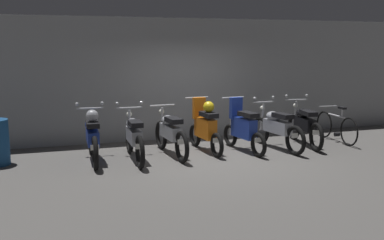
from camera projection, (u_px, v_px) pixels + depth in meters
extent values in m
plane|color=#565451|center=(216.00, 159.00, 9.13)|extent=(80.00, 80.00, 0.00)
cube|color=gray|center=(183.00, 79.00, 11.12)|extent=(16.00, 0.30, 2.99)
torus|color=black|center=(91.00, 139.00, 9.51)|extent=(0.11, 0.65, 0.65)
torus|color=black|center=(95.00, 153.00, 8.28)|extent=(0.11, 0.65, 0.65)
cube|color=#1E389E|center=(92.00, 136.00, 8.86)|extent=(0.24, 0.84, 0.28)
ellipsoid|color=#1E389E|center=(92.00, 124.00, 8.97)|extent=(0.27, 0.45, 0.22)
cube|color=black|center=(93.00, 124.00, 8.64)|extent=(0.25, 0.53, 0.10)
cylinder|color=#B7BABF|center=(90.00, 108.00, 9.30)|extent=(0.56, 0.05, 0.04)
sphere|color=#B7BABF|center=(77.00, 104.00, 9.21)|extent=(0.07, 0.07, 0.07)
sphere|color=#B7BABF|center=(102.00, 103.00, 9.35)|extent=(0.07, 0.07, 0.07)
cylinder|color=#B7BABF|center=(90.00, 125.00, 9.41)|extent=(0.06, 0.16, 0.65)
sphere|color=silver|center=(90.00, 115.00, 9.37)|extent=(0.12, 0.12, 0.12)
cube|color=white|center=(95.00, 148.00, 8.29)|extent=(0.16, 0.02, 0.10)
sphere|color=#9EA0A8|center=(92.00, 116.00, 8.62)|extent=(0.24, 0.24, 0.24)
torus|color=black|center=(129.00, 138.00, 9.59)|extent=(0.10, 0.65, 0.65)
torus|color=black|center=(140.00, 152.00, 8.36)|extent=(0.10, 0.65, 0.65)
cube|color=#9EA0A8|center=(134.00, 136.00, 8.94)|extent=(0.23, 0.84, 0.28)
ellipsoid|color=#9EA0A8|center=(133.00, 124.00, 9.05)|extent=(0.27, 0.44, 0.22)
cube|color=black|center=(135.00, 124.00, 8.73)|extent=(0.25, 0.52, 0.10)
cylinder|color=#B7BABF|center=(129.00, 108.00, 9.38)|extent=(0.56, 0.05, 0.04)
sphere|color=#B7BABF|center=(117.00, 104.00, 9.29)|extent=(0.07, 0.07, 0.07)
sphere|color=#B7BABF|center=(141.00, 103.00, 9.43)|extent=(0.07, 0.07, 0.07)
cylinder|color=#B7BABF|center=(129.00, 124.00, 9.49)|extent=(0.06, 0.16, 0.65)
sphere|color=silver|center=(129.00, 114.00, 9.45)|extent=(0.12, 0.12, 0.12)
cube|color=white|center=(140.00, 147.00, 8.37)|extent=(0.16, 0.01, 0.10)
torus|color=black|center=(161.00, 135.00, 9.96)|extent=(0.14, 0.66, 0.65)
torus|color=black|center=(182.00, 147.00, 8.78)|extent=(0.14, 0.66, 0.65)
cube|color=#9EA0A8|center=(171.00, 132.00, 9.34)|extent=(0.29, 0.85, 0.28)
ellipsoid|color=#9EA0A8|center=(168.00, 120.00, 9.45)|extent=(0.30, 0.46, 0.22)
cube|color=black|center=(174.00, 120.00, 9.13)|extent=(0.28, 0.54, 0.10)
cylinder|color=#B7BABF|center=(162.00, 105.00, 9.76)|extent=(0.56, 0.08, 0.04)
cylinder|color=#B7BABF|center=(162.00, 121.00, 9.86)|extent=(0.07, 0.16, 0.65)
sphere|color=silver|center=(162.00, 112.00, 9.83)|extent=(0.12, 0.12, 0.12)
cube|color=white|center=(181.00, 142.00, 8.79)|extent=(0.16, 0.03, 0.10)
torus|color=black|center=(195.00, 135.00, 10.24)|extent=(0.14, 0.54, 0.53)
torus|color=black|center=(217.00, 145.00, 9.20)|extent=(0.14, 0.54, 0.53)
cube|color=orange|center=(205.00, 128.00, 9.67)|extent=(0.29, 0.75, 0.44)
cube|color=orange|center=(199.00, 108.00, 9.92)|extent=(0.29, 0.15, 0.48)
cube|color=black|center=(209.00, 115.00, 9.47)|extent=(0.29, 0.54, 0.10)
cylinder|color=#B7BABF|center=(197.00, 98.00, 10.01)|extent=(0.56, 0.09, 0.04)
cylinder|color=#B7BABF|center=(196.00, 118.00, 10.13)|extent=(0.07, 0.15, 0.85)
sphere|color=silver|center=(196.00, 104.00, 10.08)|extent=(0.12, 0.12, 0.12)
cube|color=white|center=(216.00, 140.00, 9.20)|extent=(0.16, 0.03, 0.10)
sphere|color=gold|center=(209.00, 107.00, 9.45)|extent=(0.24, 0.24, 0.24)
torus|color=black|center=(230.00, 135.00, 10.25)|extent=(0.16, 0.54, 0.53)
torus|color=black|center=(259.00, 145.00, 9.23)|extent=(0.16, 0.54, 0.53)
cube|color=#1E389E|center=(244.00, 128.00, 9.69)|extent=(0.32, 0.76, 0.44)
cube|color=#1E389E|center=(236.00, 108.00, 9.93)|extent=(0.29, 0.16, 0.48)
cube|color=black|center=(248.00, 114.00, 9.50)|extent=(0.31, 0.55, 0.10)
cylinder|color=#B7BABF|center=(233.00, 98.00, 10.02)|extent=(0.56, 0.12, 0.04)
cylinder|color=#B7BABF|center=(232.00, 118.00, 10.14)|extent=(0.08, 0.15, 0.85)
sphere|color=silver|center=(232.00, 104.00, 10.08)|extent=(0.12, 0.12, 0.12)
cube|color=white|center=(258.00, 140.00, 9.23)|extent=(0.16, 0.03, 0.10)
torus|color=black|center=(261.00, 130.00, 10.54)|extent=(0.18, 0.66, 0.65)
torus|color=black|center=(295.00, 141.00, 9.38)|extent=(0.18, 0.66, 0.65)
cube|color=#9EA0A8|center=(277.00, 127.00, 9.93)|extent=(0.33, 0.85, 0.28)
ellipsoid|color=#9EA0A8|center=(273.00, 116.00, 10.03)|extent=(0.32, 0.47, 0.22)
cube|color=black|center=(283.00, 116.00, 9.72)|extent=(0.31, 0.55, 0.10)
cylinder|color=#B7BABF|center=(264.00, 102.00, 10.33)|extent=(0.56, 0.11, 0.04)
sphere|color=#B7BABF|center=(255.00, 98.00, 10.20)|extent=(0.07, 0.07, 0.07)
sphere|color=#B7BABF|center=(273.00, 97.00, 10.42)|extent=(0.07, 0.07, 0.07)
cylinder|color=#B7BABF|center=(262.00, 117.00, 10.44)|extent=(0.08, 0.17, 0.65)
sphere|color=silver|center=(262.00, 108.00, 10.40)|extent=(0.12, 0.12, 0.12)
cube|color=white|center=(295.00, 136.00, 9.39)|extent=(0.16, 0.03, 0.10)
torus|color=black|center=(294.00, 127.00, 10.99)|extent=(0.19, 0.66, 0.65)
torus|color=black|center=(316.00, 137.00, 9.73)|extent=(0.19, 0.66, 0.65)
cube|color=black|center=(305.00, 124.00, 10.33)|extent=(0.34, 0.86, 0.28)
ellipsoid|color=black|center=(302.00, 113.00, 10.45)|extent=(0.32, 0.47, 0.22)
cube|color=black|center=(309.00, 113.00, 10.11)|extent=(0.32, 0.55, 0.10)
cylinder|color=#B7BABF|center=(297.00, 100.00, 10.78)|extent=(0.56, 0.12, 0.04)
sphere|color=#B7BABF|center=(287.00, 96.00, 10.72)|extent=(0.07, 0.07, 0.07)
sphere|color=#B7BABF|center=(307.00, 95.00, 10.80)|extent=(0.07, 0.07, 0.07)
cylinder|color=#B7BABF|center=(295.00, 114.00, 10.89)|extent=(0.08, 0.17, 0.65)
sphere|color=silver|center=(295.00, 106.00, 10.85)|extent=(0.12, 0.12, 0.12)
cube|color=white|center=(316.00, 132.00, 9.74)|extent=(0.16, 0.04, 0.10)
torus|color=black|center=(324.00, 124.00, 11.26)|extent=(0.07, 0.68, 0.68)
torus|color=black|center=(349.00, 132.00, 10.26)|extent=(0.07, 0.68, 0.68)
cylinder|color=silver|center=(337.00, 116.00, 10.71)|extent=(0.06, 0.68, 0.04)
cylinder|color=silver|center=(342.00, 113.00, 10.49)|extent=(0.03, 0.03, 0.22)
cube|color=black|center=(342.00, 108.00, 10.47)|extent=(0.11, 0.22, 0.05)
cylinder|color=#B7BABF|center=(328.00, 106.00, 11.06)|extent=(0.50, 0.05, 0.03)
cylinder|color=black|center=(337.00, 134.00, 10.73)|extent=(0.12, 0.11, 0.10)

